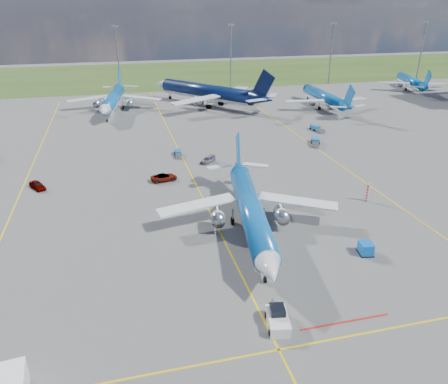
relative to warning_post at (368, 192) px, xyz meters
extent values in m
plane|color=#52524F|center=(-26.00, -8.00, -1.50)|extent=(400.00, 400.00, 0.00)
cube|color=#2D4719|center=(-26.00, 142.00, -1.50)|extent=(400.00, 80.00, 0.01)
cube|color=yellow|center=(-26.00, 22.00, -1.49)|extent=(0.25, 160.00, 0.02)
cube|color=yellow|center=(-26.00, -28.00, -1.49)|extent=(60.00, 0.25, 0.02)
cube|color=yellow|center=(-56.00, 32.00, -1.49)|extent=(0.25, 120.00, 0.02)
cube|color=yellow|center=(4.00, 32.00, -1.49)|extent=(0.25, 120.00, 0.02)
cube|color=#A5140F|center=(-18.00, -26.00, -1.49)|extent=(10.00, 0.25, 0.02)
cylinder|color=slate|center=(-36.00, 102.00, 9.50)|extent=(0.50, 0.50, 22.00)
cube|color=slate|center=(-36.00, 102.00, 20.80)|extent=(2.20, 0.50, 0.80)
cylinder|color=slate|center=(4.00, 102.00, 9.50)|extent=(0.50, 0.50, 22.00)
cube|color=slate|center=(4.00, 102.00, 20.80)|extent=(2.20, 0.50, 0.80)
cylinder|color=slate|center=(44.00, 102.00, 9.50)|extent=(0.50, 0.50, 22.00)
cube|color=slate|center=(44.00, 102.00, 20.80)|extent=(2.20, 0.50, 0.80)
cylinder|color=slate|center=(84.00, 102.00, 9.50)|extent=(0.50, 0.50, 22.00)
cube|color=slate|center=(84.00, 102.00, 20.80)|extent=(2.20, 0.50, 0.80)
cylinder|color=red|center=(0.00, 0.00, 0.00)|extent=(0.50, 0.50, 3.00)
cube|color=silver|center=(-24.92, -24.83, -0.89)|extent=(2.80, 4.28, 1.22)
cube|color=black|center=(-24.81, -24.27, -0.04)|extent=(1.81, 1.95, 0.85)
cube|color=slate|center=(-24.45, -22.43, -0.98)|extent=(0.67, 2.26, 0.19)
cube|color=#0D59B8|center=(-8.92, -14.60, -0.71)|extent=(1.89, 2.21, 1.58)
imported|color=#999999|center=(-53.28, 18.58, -0.81)|extent=(3.52, 4.32, 1.39)
imported|color=#999999|center=(-31.32, 16.93, -0.83)|extent=(5.11, 3.02, 1.33)
imported|color=#999999|center=(-21.48, 24.55, -0.92)|extent=(4.03, 3.96, 1.17)
cube|color=#1C6AA9|center=(5.45, 31.38, -0.87)|extent=(2.68, 3.38, 1.26)
cube|color=slate|center=(4.25, 28.64, -0.98)|extent=(2.19, 2.66, 1.03)
cube|color=#175A8E|center=(-26.65, 30.98, -1.00)|extent=(1.43, 2.44, 0.99)
cube|color=slate|center=(-26.82, 28.64, -1.09)|extent=(1.21, 1.88, 0.81)
cube|color=#1B64A3|center=(10.14, 41.63, -0.91)|extent=(1.74, 2.91, 1.18)
cube|color=slate|center=(10.37, 38.85, -1.02)|extent=(1.47, 2.25, 0.96)
camera|label=1|loc=(-38.81, -57.53, 28.88)|focal=35.00mm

